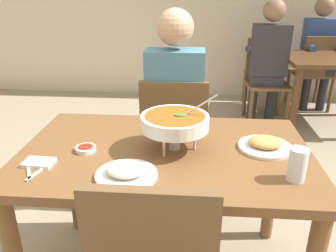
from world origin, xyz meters
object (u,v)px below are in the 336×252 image
at_px(sauce_dish, 86,149).
at_px(chair_bg_left, 266,75).
at_px(rice_plate, 126,172).
at_px(dining_table_far, 333,70).
at_px(dining_table_main, 165,171).
at_px(patron_bg_left, 268,56).
at_px(chair_diner_main, 174,134).
at_px(diner_main, 175,99).
at_px(appetizer_plate, 265,145).
at_px(chair_bg_right, 271,68).
at_px(patron_bg_middle, 319,48).
at_px(curry_bowl, 175,122).
at_px(drink_glass, 297,166).
at_px(chair_bg_middle, 315,69).

bearing_deg(sauce_dish, chair_bg_left, 62.29).
relative_size(rice_plate, dining_table_far, 0.24).
distance_m(sauce_dish, chair_bg_left, 2.71).
distance_m(dining_table_main, patron_bg_left, 2.38).
height_order(dining_table_main, patron_bg_left, patron_bg_left).
bearing_deg(patron_bg_left, chair_diner_main, -120.05).
bearing_deg(rice_plate, diner_main, 82.46).
xyz_separation_m(appetizer_plate, chair_bg_right, (0.59, 2.66, -0.26)).
distance_m(chair_diner_main, rice_plate, 0.98).
xyz_separation_m(dining_table_far, patron_bg_middle, (0.02, 0.58, 0.13)).
xyz_separation_m(diner_main, dining_table_far, (1.55, 1.48, -0.13)).
xyz_separation_m(dining_table_main, patron_bg_middle, (1.57, 2.79, 0.11)).
bearing_deg(dining_table_far, rice_plate, -124.34).
distance_m(curry_bowl, rice_plate, 0.33).
bearing_deg(appetizer_plate, patron_bg_left, 78.79).
distance_m(drink_glass, dining_table_far, 2.65).
height_order(rice_plate, patron_bg_middle, patron_bg_middle).
height_order(appetizer_plate, patron_bg_left, patron_bg_left).
relative_size(chair_diner_main, diner_main, 0.69).
relative_size(appetizer_plate, chair_bg_left, 0.27).
bearing_deg(curry_bowl, chair_bg_left, 69.73).
xyz_separation_m(patron_bg_left, patron_bg_middle, (0.70, 0.58, 0.00)).
xyz_separation_m(sauce_dish, dining_table_far, (1.90, 2.26, -0.14)).
bearing_deg(diner_main, chair_diner_main, -90.00).
distance_m(appetizer_plate, sauce_dish, 0.80).
xyz_separation_m(curry_bowl, sauce_dish, (-0.39, -0.05, -0.12)).
distance_m(sauce_dish, patron_bg_left, 2.57).
xyz_separation_m(appetizer_plate, dining_table_far, (1.10, 2.17, -0.15)).
bearing_deg(chair_bg_left, dining_table_far, -11.90).
bearing_deg(dining_table_main, dining_table_far, 54.95).
distance_m(diner_main, appetizer_plate, 0.82).
bearing_deg(dining_table_far, diner_main, -136.26).
bearing_deg(drink_glass, chair_bg_right, 79.86).
height_order(dining_table_main, diner_main, diner_main).
bearing_deg(dining_table_far, patron_bg_middle, 87.69).
height_order(diner_main, chair_bg_left, diner_main).
distance_m(curry_bowl, dining_table_far, 2.68).
xyz_separation_m(rice_plate, patron_bg_left, (1.01, 2.46, -0.02)).
relative_size(diner_main, dining_table_far, 1.31).
relative_size(chair_diner_main, chair_bg_middle, 1.00).
relative_size(chair_bg_middle, patron_bg_middle, 0.69).
relative_size(chair_diner_main, dining_table_far, 0.90).
bearing_deg(chair_bg_left, rice_plate, -111.73).
bearing_deg(dining_table_far, chair_diner_main, -135.63).
distance_m(chair_diner_main, drink_glass, 1.09).
bearing_deg(diner_main, curry_bowl, -86.74).
height_order(diner_main, patron_bg_left, same).
bearing_deg(chair_bg_left, patron_bg_left, -101.48).
bearing_deg(patron_bg_middle, chair_bg_left, -146.65).
relative_size(chair_bg_right, patron_bg_left, 0.69).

